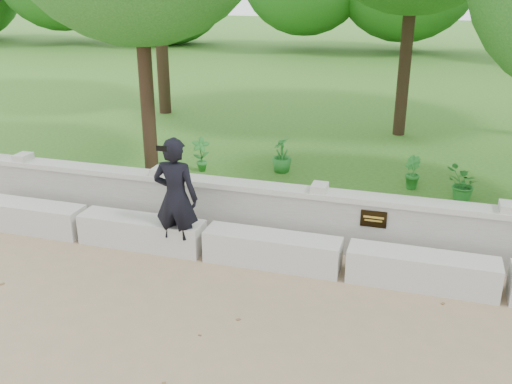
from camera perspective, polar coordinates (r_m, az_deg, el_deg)
ground at (r=6.28m, az=5.96°, el=-16.34°), size 80.00×80.00×0.00m
lawn at (r=19.30m, az=14.30°, el=9.39°), size 40.00×22.00×0.25m
concrete_bench at (r=7.75m, az=8.81°, el=-6.70°), size 11.90×0.45×0.45m
parapet_wall at (r=8.27m, az=9.63°, el=-3.06°), size 12.50×0.35×0.90m
man_main at (r=8.01m, az=-8.01°, el=-0.60°), size 0.65×0.58×1.75m
shrub_a at (r=10.91m, az=-5.52°, el=3.76°), size 0.40×0.32×0.66m
shrub_b at (r=10.35m, az=15.32°, el=1.89°), size 0.38×0.41×0.58m
shrub_c at (r=9.98m, az=19.98°, el=0.71°), size 0.70×0.71×0.60m
shrub_d at (r=10.83m, az=2.60°, el=3.77°), size 0.44×0.46×0.69m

